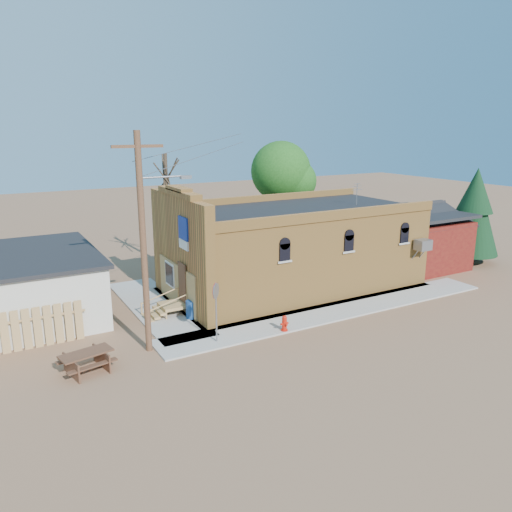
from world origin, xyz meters
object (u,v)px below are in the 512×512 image
trash_barrel (192,309)px  picnic_table (87,359)px  stop_sign (216,297)px  fire_hydrant (284,323)px  utility_pole (144,239)px  brick_bar (290,248)px

trash_barrel → picnic_table: (-5.56, -3.06, 0.01)m
stop_sign → picnic_table: bearing=155.7°
stop_sign → fire_hydrant: bearing=-31.8°
utility_pole → fire_hydrant: bearing=-11.5°
stop_sign → trash_barrel: (0.12, 3.12, -1.62)m
stop_sign → picnic_table: stop_sign is taller
trash_barrel → fire_hydrant: bearing=-49.2°
trash_barrel → picnic_table: bearing=-151.2°
brick_bar → fire_hydrant: size_ratio=22.51×
fire_hydrant → trash_barrel: bearing=124.9°
trash_barrel → picnic_table: size_ratio=0.40×
fire_hydrant → brick_bar: bearing=49.0°
stop_sign → trash_barrel: size_ratio=3.08×
brick_bar → utility_pole: (-9.79, -4.29, 2.43)m
fire_hydrant → picnic_table: (-8.64, 0.50, 0.08)m
picnic_table → utility_pole: bearing=2.8°
utility_pole → fire_hydrant: utility_pole is taller
stop_sign → picnic_table: 5.68m
utility_pole → trash_barrel: utility_pole is taller
stop_sign → picnic_table: size_ratio=1.23×
brick_bar → fire_hydrant: (-3.87, -5.50, -1.90)m
utility_pole → fire_hydrant: (5.92, -1.20, -4.33)m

